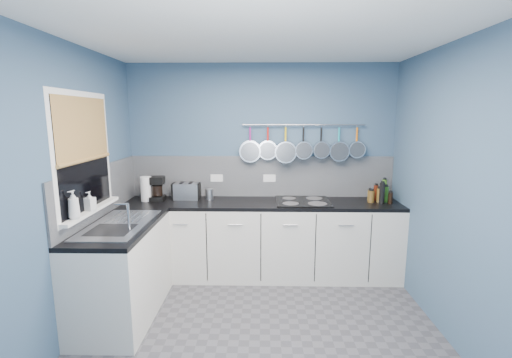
{
  "coord_description": "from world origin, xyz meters",
  "views": [
    {
      "loc": [
        0.03,
        -2.81,
        1.89
      ],
      "look_at": [
        -0.05,
        0.75,
        1.25
      ],
      "focal_mm": 24.87,
      "sensor_mm": 36.0,
      "label": 1
    }
  ],
  "objects_px": {
    "soap_bottle_b": "(90,201)",
    "toaster": "(186,191)",
    "coffee_maker": "(157,189)",
    "canister": "(209,194)",
    "paper_towel": "(146,189)",
    "soap_bottle_a": "(74,205)",
    "hob": "(303,201)"
  },
  "relations": [
    {
      "from": "soap_bottle_a",
      "to": "toaster",
      "type": "relative_size",
      "value": 0.79
    },
    {
      "from": "hob",
      "to": "soap_bottle_a",
      "type": "bearing_deg",
      "value": -148.56
    },
    {
      "from": "soap_bottle_a",
      "to": "hob",
      "type": "distance_m",
      "value": 2.38
    },
    {
      "from": "canister",
      "to": "hob",
      "type": "relative_size",
      "value": 0.21
    },
    {
      "from": "soap_bottle_a",
      "to": "paper_towel",
      "type": "distance_m",
      "value": 1.27
    },
    {
      "from": "soap_bottle_a",
      "to": "coffee_maker",
      "type": "relative_size",
      "value": 0.84
    },
    {
      "from": "soap_bottle_b",
      "to": "coffee_maker",
      "type": "xyz_separation_m",
      "value": [
        0.31,
        1.0,
        -0.09
      ]
    },
    {
      "from": "soap_bottle_a",
      "to": "coffee_maker",
      "type": "xyz_separation_m",
      "value": [
        0.31,
        1.27,
        -0.13
      ]
    },
    {
      "from": "coffee_maker",
      "to": "hob",
      "type": "height_order",
      "value": "coffee_maker"
    },
    {
      "from": "soap_bottle_a",
      "to": "coffee_maker",
      "type": "bearing_deg",
      "value": 76.25
    },
    {
      "from": "hob",
      "to": "coffee_maker",
      "type": "bearing_deg",
      "value": 178.88
    },
    {
      "from": "paper_towel",
      "to": "canister",
      "type": "xyz_separation_m",
      "value": [
        0.73,
        0.07,
        -0.08
      ]
    },
    {
      "from": "soap_bottle_b",
      "to": "hob",
      "type": "xyz_separation_m",
      "value": [
        2.01,
        0.96,
        -0.23
      ]
    },
    {
      "from": "canister",
      "to": "coffee_maker",
      "type": "bearing_deg",
      "value": -175.04
    },
    {
      "from": "paper_towel",
      "to": "canister",
      "type": "bearing_deg",
      "value": 5.64
    },
    {
      "from": "canister",
      "to": "toaster",
      "type": "bearing_deg",
      "value": 174.67
    },
    {
      "from": "toaster",
      "to": "canister",
      "type": "xyz_separation_m",
      "value": [
        0.28,
        -0.03,
        -0.03
      ]
    },
    {
      "from": "soap_bottle_b",
      "to": "toaster",
      "type": "distance_m",
      "value": 1.26
    },
    {
      "from": "coffee_maker",
      "to": "toaster",
      "type": "bearing_deg",
      "value": 11.3
    },
    {
      "from": "paper_towel",
      "to": "hob",
      "type": "xyz_separation_m",
      "value": [
        1.83,
        -0.01,
        -0.14
      ]
    },
    {
      "from": "canister",
      "to": "hob",
      "type": "xyz_separation_m",
      "value": [
        1.1,
        -0.09,
        -0.06
      ]
    },
    {
      "from": "paper_towel",
      "to": "toaster",
      "type": "xyz_separation_m",
      "value": [
        0.45,
        0.1,
        -0.05
      ]
    },
    {
      "from": "toaster",
      "to": "paper_towel",
      "type": "bearing_deg",
      "value": -167.22
    },
    {
      "from": "paper_towel",
      "to": "coffee_maker",
      "type": "height_order",
      "value": "paper_towel"
    },
    {
      "from": "paper_towel",
      "to": "coffee_maker",
      "type": "bearing_deg",
      "value": 8.89
    },
    {
      "from": "coffee_maker",
      "to": "hob",
      "type": "relative_size",
      "value": 0.46
    },
    {
      "from": "hob",
      "to": "toaster",
      "type": "bearing_deg",
      "value": 175.37
    },
    {
      "from": "soap_bottle_b",
      "to": "soap_bottle_a",
      "type": "bearing_deg",
      "value": -90.0
    },
    {
      "from": "soap_bottle_a",
      "to": "toaster",
      "type": "height_order",
      "value": "soap_bottle_a"
    },
    {
      "from": "soap_bottle_b",
      "to": "toaster",
      "type": "xyz_separation_m",
      "value": [
        0.63,
        1.08,
        -0.14
      ]
    },
    {
      "from": "soap_bottle_a",
      "to": "hob",
      "type": "bearing_deg",
      "value": 31.44
    },
    {
      "from": "coffee_maker",
      "to": "canister",
      "type": "bearing_deg",
      "value": 2.65
    }
  ]
}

